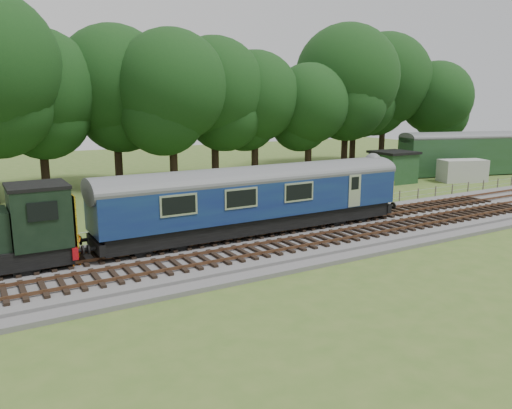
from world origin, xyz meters
TOP-DOWN VIEW (x-y plane):
  - ground at (0.00, 0.00)m, footprint 120.00×120.00m
  - ballast at (0.00, 0.00)m, footprint 70.00×7.00m
  - track_north at (0.00, 1.40)m, footprint 67.20×2.40m
  - track_south at (0.00, -1.60)m, footprint 67.20×2.40m
  - fence at (0.00, 4.50)m, footprint 64.00×0.12m
  - tree_line at (0.00, 22.00)m, footprint 70.00×8.00m
  - dmu_railcar at (-2.36, 1.40)m, footprint 18.05×2.86m
  - worker at (-12.29, 0.72)m, footprint 0.82×0.71m
  - parked_coach at (30.82, 11.56)m, footprint 17.46×7.63m
  - shed at (19.06, 12.15)m, footprint 3.81×3.81m
  - caravan at (25.25, 9.13)m, footprint 4.79×3.46m

SIDE VIEW (x-z plane):
  - ground at x=0.00m, z-range 0.00..0.00m
  - fence at x=0.00m, z-range -0.50..0.50m
  - tree_line at x=0.00m, z-range -9.00..9.00m
  - ballast at x=0.00m, z-range 0.00..0.35m
  - track_north at x=0.00m, z-range 0.31..0.52m
  - track_south at x=0.00m, z-range 0.31..0.52m
  - caravan at x=25.25m, z-range 0.00..2.11m
  - worker at x=-12.29m, z-range 0.35..2.25m
  - shed at x=19.06m, z-range 0.02..3.01m
  - parked_coach at x=30.82m, z-range 0.27..4.69m
  - dmu_railcar at x=-2.36m, z-range 0.67..4.54m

